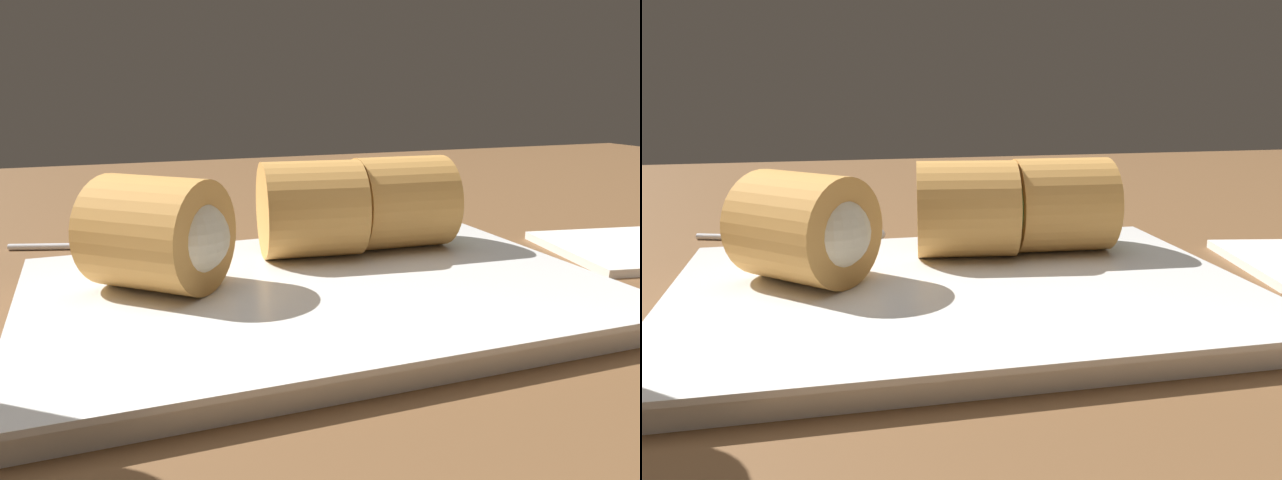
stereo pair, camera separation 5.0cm
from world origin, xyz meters
TOP-DOWN VIEW (x-y plane):
  - table_surface at (0.00, 0.00)cm, footprint 180.00×140.00cm
  - serving_plate at (1.40, 1.24)cm, footprint 31.67×21.87cm
  - roll_front_left at (9.55, -0.54)cm, footprint 8.69×8.69cm
  - roll_front_right at (-6.86, -4.31)cm, footprint 7.43×6.44cm
  - roll_back_left at (-0.80, -4.16)cm, footprint 7.62×6.86cm
  - spoon at (7.28, -14.88)cm, footprint 15.34×6.34cm

SIDE VIEW (x-z plane):
  - table_surface at x=0.00cm, z-range 0.00..2.00cm
  - spoon at x=7.28cm, z-range 1.95..3.39cm
  - serving_plate at x=1.40cm, z-range 2.01..3.51cm
  - roll_front_left at x=9.55cm, z-range 3.50..9.60cm
  - roll_front_right at x=-6.86cm, z-range 3.50..9.60cm
  - roll_back_left at x=-0.80cm, z-range 3.50..9.60cm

